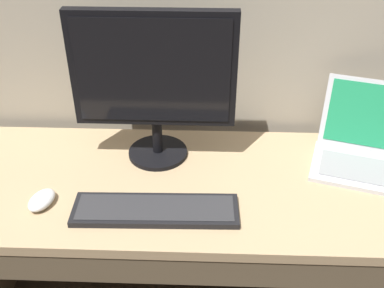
% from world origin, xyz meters
% --- Properties ---
extents(desk, '(1.85, 0.59, 0.76)m').
position_xyz_m(desk, '(0.00, -0.01, 0.54)').
color(desk, tan).
rests_on(desk, ground).
extents(laptop_silver, '(0.40, 0.38, 0.24)m').
position_xyz_m(laptop_silver, '(0.49, 0.12, 0.81)').
color(laptop_silver, silver).
rests_on(laptop_silver, desk).
extents(external_monitor, '(0.50, 0.20, 0.50)m').
position_xyz_m(external_monitor, '(-0.20, 0.13, 1.05)').
color(external_monitor, black).
rests_on(external_monitor, desk).
extents(wired_keyboard, '(0.47, 0.14, 0.02)m').
position_xyz_m(wired_keyboard, '(-0.18, -0.15, 0.77)').
color(wired_keyboard, black).
rests_on(wired_keyboard, desk).
extents(computer_mouse, '(0.09, 0.11, 0.04)m').
position_xyz_m(computer_mouse, '(-0.51, -0.13, 0.78)').
color(computer_mouse, white).
rests_on(computer_mouse, desk).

